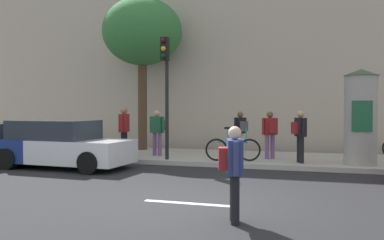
% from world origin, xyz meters
% --- Properties ---
extents(ground_plane, '(80.00, 80.00, 0.00)m').
position_xyz_m(ground_plane, '(0.00, 0.00, 0.00)').
color(ground_plane, '#232326').
extents(sidewalk_curb, '(36.00, 4.00, 0.15)m').
position_xyz_m(sidewalk_curb, '(0.00, 7.00, 0.07)').
color(sidewalk_curb, '#B2ADA3').
rests_on(sidewalk_curb, ground_plane).
extents(lane_markings, '(25.80, 0.16, 0.01)m').
position_xyz_m(lane_markings, '(0.00, 0.00, 0.00)').
color(lane_markings, silver).
rests_on(lane_markings, ground_plane).
extents(building_backdrop, '(36.00, 5.00, 9.09)m').
position_xyz_m(building_backdrop, '(0.00, 12.00, 4.55)').
color(building_backdrop, '#B7A893').
rests_on(building_backdrop, ground_plane).
extents(traffic_light, '(0.24, 0.45, 4.00)m').
position_xyz_m(traffic_light, '(-2.46, 5.24, 2.86)').
color(traffic_light, black).
rests_on(traffic_light, sidewalk_curb).
extents(poster_column, '(1.04, 1.04, 2.87)m').
position_xyz_m(poster_column, '(3.56, 5.84, 1.60)').
color(poster_column, '#9E9B93').
rests_on(poster_column, sidewalk_curb).
extents(street_tree, '(3.21, 3.21, 6.15)m').
position_xyz_m(street_tree, '(-4.55, 8.09, 4.89)').
color(street_tree, '#4C3826').
rests_on(street_tree, sidewalk_curb).
extents(pedestrian_with_bag, '(0.47, 0.65, 1.57)m').
position_xyz_m(pedestrian_with_bag, '(1.13, -1.10, 0.94)').
color(pedestrian_with_bag, black).
rests_on(pedestrian_with_bag, ground_plane).
extents(pedestrian_in_dark_shirt, '(0.50, 0.57, 1.62)m').
position_xyz_m(pedestrian_in_dark_shirt, '(1.79, 5.75, 1.12)').
color(pedestrian_in_dark_shirt, black).
rests_on(pedestrian_in_dark_shirt, sidewalk_curb).
extents(pedestrian_tallest, '(0.27, 0.59, 1.73)m').
position_xyz_m(pedestrian_tallest, '(-4.06, 5.44, 1.17)').
color(pedestrian_tallest, black).
rests_on(pedestrian_tallest, sidewalk_curb).
extents(pedestrian_in_light_jacket, '(0.63, 0.50, 1.62)m').
position_xyz_m(pedestrian_in_light_jacket, '(-3.16, 6.25, 1.12)').
color(pedestrian_in_light_jacket, '#724C84').
rests_on(pedestrian_in_light_jacket, sidewalk_curb).
extents(pedestrian_near_pole, '(0.52, 0.52, 1.59)m').
position_xyz_m(pedestrian_near_pole, '(0.79, 6.51, 1.09)').
color(pedestrian_near_pole, '#724C84').
rests_on(pedestrian_near_pole, sidewalk_curb).
extents(pedestrian_with_backpack, '(0.50, 0.51, 1.57)m').
position_xyz_m(pedestrian_with_backpack, '(-0.36, 7.31, 1.08)').
color(pedestrian_with_backpack, silver).
rests_on(pedestrian_with_backpack, sidewalk_curb).
extents(bicycle_upright, '(1.73, 0.48, 1.09)m').
position_xyz_m(bicycle_upright, '(-0.27, 5.55, 0.54)').
color(bicycle_upright, black).
rests_on(bicycle_upright, sidewalk_curb).
extents(parked_car_red, '(4.55, 2.05, 1.47)m').
position_xyz_m(parked_car_red, '(-5.36, 3.52, 0.70)').
color(parked_car_red, silver).
rests_on(parked_car_red, ground_plane).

